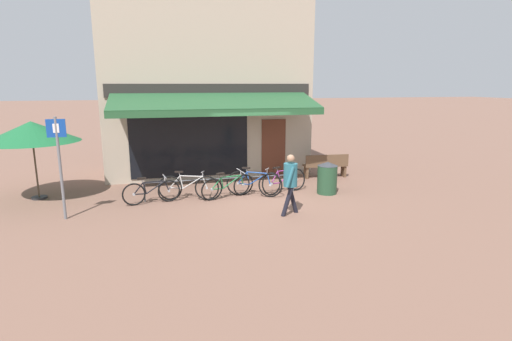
% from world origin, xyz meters
% --- Properties ---
extents(ground_plane, '(160.00, 160.00, 0.00)m').
position_xyz_m(ground_plane, '(0.00, 0.00, 0.00)').
color(ground_plane, brown).
extents(shop_front, '(7.43, 4.93, 6.29)m').
position_xyz_m(shop_front, '(-0.95, 4.31, 3.14)').
color(shop_front, tan).
rests_on(shop_front, ground_plane).
extents(bike_rack_rail, '(4.67, 0.04, 0.57)m').
position_xyz_m(bike_rack_rail, '(-1.02, 0.52, 0.49)').
color(bike_rack_rail, '#47494F').
rests_on(bike_rack_rail, ground_plane).
extents(bicycle_black, '(1.62, 0.52, 0.79)m').
position_xyz_m(bicycle_black, '(-3.11, 0.25, 0.35)').
color(bicycle_black, black).
rests_on(bicycle_black, ground_plane).
extents(bicycle_silver, '(1.78, 0.60, 0.88)m').
position_xyz_m(bicycle_silver, '(-2.05, 0.40, 0.38)').
color(bicycle_silver, black).
rests_on(bicycle_silver, ground_plane).
extents(bicycle_green, '(1.70, 0.65, 0.84)m').
position_xyz_m(bicycle_green, '(-0.89, 0.26, 0.37)').
color(bicycle_green, black).
rests_on(bicycle_green, ground_plane).
extents(bicycle_blue, '(1.62, 0.89, 0.90)m').
position_xyz_m(bicycle_blue, '(-0.08, 0.32, 0.39)').
color(bicycle_blue, black).
rests_on(bicycle_blue, ground_plane).
extents(bicycle_purple, '(1.66, 0.81, 0.87)m').
position_xyz_m(bicycle_purple, '(0.94, 0.47, 0.38)').
color(bicycle_purple, black).
rests_on(bicycle_purple, ground_plane).
extents(pedestrian_adult, '(0.55, 0.61, 1.61)m').
position_xyz_m(pedestrian_adult, '(0.41, -1.62, 0.98)').
color(pedestrian_adult, black).
rests_on(pedestrian_adult, ground_plane).
extents(litter_bin, '(0.62, 0.62, 1.01)m').
position_xyz_m(litter_bin, '(2.20, 0.04, 0.51)').
color(litter_bin, '#23472D').
rests_on(litter_bin, ground_plane).
extents(parking_sign, '(0.44, 0.07, 2.59)m').
position_xyz_m(parking_sign, '(-5.23, -0.60, 1.58)').
color(parking_sign, slate).
rests_on(parking_sign, ground_plane).
extents(cafe_parasol, '(2.65, 2.65, 2.31)m').
position_xyz_m(cafe_parasol, '(-6.38, 1.60, 2.00)').
color(cafe_parasol, '#4C3D2D').
rests_on(cafe_parasol, ground_plane).
extents(park_bench, '(1.63, 0.55, 0.87)m').
position_xyz_m(park_bench, '(3.04, 2.04, 0.46)').
color(park_bench, brown).
rests_on(park_bench, ground_plane).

